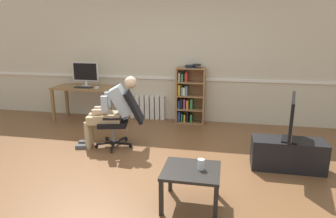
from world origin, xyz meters
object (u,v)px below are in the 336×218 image
at_px(tv_screen, 292,118).
at_px(drinking_glass, 201,164).
at_px(imac_monitor, 85,72).
at_px(coffee_table, 191,175).
at_px(keyboard, 83,87).
at_px(radiator, 147,107).
at_px(person_seated, 112,109).
at_px(office_chair, 123,117).
at_px(computer_desk, 86,91).
at_px(tv_stand, 287,154).
at_px(computer_mouse, 97,87).
at_px(bookshelf, 189,96).

bearing_deg(tv_screen, drinking_glass, 147.51).
distance_m(imac_monitor, coffee_table, 3.98).
height_order(keyboard, drinking_glass, keyboard).
relative_size(radiator, person_seated, 0.65).
distance_m(office_chair, drinking_glass, 2.09).
distance_m(office_chair, coffee_table, 2.05).
bearing_deg(coffee_table, imac_monitor, 132.53).
relative_size(computer_desk, imac_monitor, 2.39).
bearing_deg(computer_desk, imac_monitor, 112.42).
bearing_deg(imac_monitor, tv_stand, -23.77).
xyz_separation_m(imac_monitor, radiator, (1.27, 0.31, -0.78)).
bearing_deg(tv_stand, radiator, 142.19).
distance_m(keyboard, drinking_glass, 3.80).
distance_m(keyboard, computer_mouse, 0.30).
distance_m(imac_monitor, computer_mouse, 0.48).
bearing_deg(office_chair, tv_screen, 69.29).
xyz_separation_m(coffee_table, drinking_glass, (0.10, 0.02, 0.12)).
relative_size(computer_desk, radiator, 1.76).
bearing_deg(tv_screen, person_seated, 95.19).
xyz_separation_m(computer_mouse, bookshelf, (1.88, 0.41, -0.18)).
height_order(imac_monitor, radiator, imac_monitor).
relative_size(imac_monitor, tv_stand, 0.58).
relative_size(imac_monitor, office_chair, 0.60).
height_order(radiator, coffee_table, radiator).
height_order(radiator, drinking_glass, drinking_glass).
xyz_separation_m(bookshelf, coffee_table, (0.43, -3.10, -0.22)).
relative_size(computer_mouse, person_seated, 0.08).
relative_size(person_seated, coffee_table, 1.91).
bearing_deg(radiator, computer_desk, -162.57).
distance_m(computer_desk, computer_mouse, 0.35).
xyz_separation_m(tv_stand, coffee_table, (-1.23, -1.18, 0.16)).
relative_size(keyboard, radiator, 0.49).
bearing_deg(tv_screen, keyboard, 80.61).
xyz_separation_m(keyboard, person_seated, (1.09, -1.17, -0.12)).
xyz_separation_m(computer_mouse, person_seated, (0.80, -1.19, -0.13)).
height_order(person_seated, coffee_table, person_seated).
bearing_deg(imac_monitor, radiator, 13.78).
height_order(imac_monitor, tv_screen, imac_monitor).
bearing_deg(computer_desk, person_seated, -49.96).
bearing_deg(tv_screen, imac_monitor, 78.07).
relative_size(computer_desk, coffee_table, 2.19).
bearing_deg(radiator, drinking_glass, -65.08).
distance_m(computer_desk, radiator, 1.36).
height_order(office_chair, tv_stand, office_chair).
distance_m(computer_mouse, bookshelf, 1.93).
distance_m(imac_monitor, tv_screen, 4.25).
bearing_deg(bookshelf, drinking_glass, -80.11).
xyz_separation_m(radiator, drinking_glass, (1.48, -3.18, 0.23)).
relative_size(office_chair, drinking_glass, 8.20).
xyz_separation_m(imac_monitor, person_seated, (1.13, -1.39, -0.40)).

